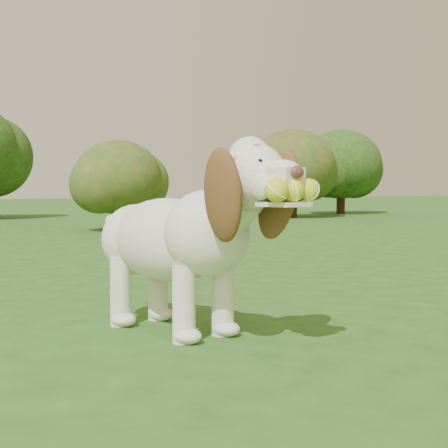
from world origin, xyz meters
name	(u,v)px	position (x,y,z in m)	size (l,w,h in m)	color
ground	(166,320)	(0.00, 0.00, 0.00)	(80.00, 80.00, 0.00)	#264B15
dog	(184,232)	(-0.04, -0.33, 0.45)	(0.67, 1.29, 0.85)	white
shrub_c	(118,177)	(1.91, 6.94, 0.81)	(1.33, 1.33, 1.37)	#382314
shrub_f	(293,166)	(6.71, 9.69, 1.13)	(1.86, 1.86, 1.92)	#382314
shrub_h	(341,164)	(9.00, 11.11, 1.24)	(2.04, 2.04, 2.11)	#382314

